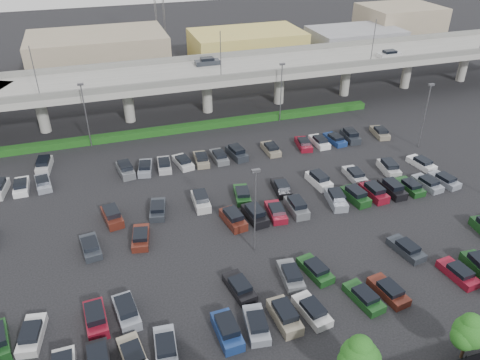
# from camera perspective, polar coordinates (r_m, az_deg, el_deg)

# --- Properties ---
(ground) EXTENTS (280.00, 280.00, 0.00)m
(ground) POSITION_cam_1_polar(r_m,az_deg,el_deg) (58.59, -0.85, -3.78)
(ground) COLOR black
(overpass) EXTENTS (150.00, 13.00, 15.80)m
(overpass) POSITION_cam_1_polar(r_m,az_deg,el_deg) (83.55, -7.70, 12.26)
(overpass) COLOR gray
(overpass) RESTS_ON ground
(hedge) EXTENTS (66.00, 1.60, 1.10)m
(hedge) POSITION_cam_1_polar(r_m,az_deg,el_deg) (79.53, -6.21, 6.39)
(hedge) COLOR #183C11
(hedge) RESTS_ON ground
(parked_cars) EXTENTS (62.99, 41.62, 1.67)m
(parked_cars) POSITION_cam_1_polar(r_m,az_deg,el_deg) (55.94, 1.21, -4.89)
(parked_cars) COLOR #501E15
(parked_cars) RESTS_ON ground
(light_poles) EXTENTS (66.90, 48.38, 10.30)m
(light_poles) POSITION_cam_1_polar(r_m,az_deg,el_deg) (56.08, -5.54, 1.86)
(light_poles) COLOR #545359
(light_poles) RESTS_ON ground
(distant_buildings) EXTENTS (138.00, 24.00, 9.00)m
(distant_buildings) POSITION_cam_1_polar(r_m,az_deg,el_deg) (114.95, -4.19, 15.94)
(distant_buildings) COLOR gray
(distant_buildings) RESTS_ON ground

